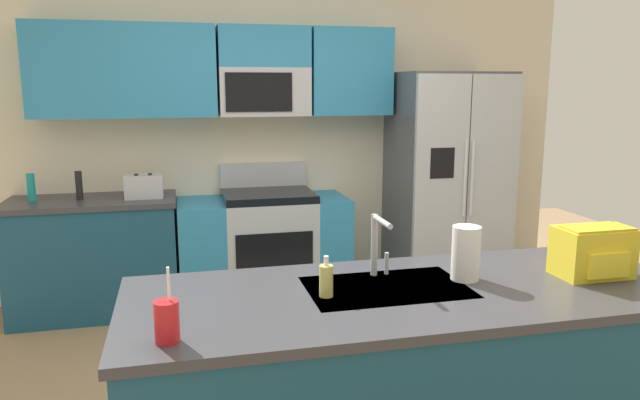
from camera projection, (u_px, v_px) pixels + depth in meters
name	position (u px, v px, depth m)	size (l,w,h in m)	color
kitchen_wall_unit	(256.00, 118.00, 4.94)	(5.20, 0.43, 2.60)	beige
back_counter	(95.00, 256.00, 4.57)	(1.24, 0.63, 0.90)	navy
range_oven	(264.00, 247.00, 4.87)	(1.36, 0.61, 1.10)	#B7BABF
refrigerator	(447.00, 183.00, 5.07)	(0.90, 0.76, 1.85)	#4C4F54
island_counter	(410.00, 387.00, 2.58)	(2.41, 0.91, 0.90)	navy
toaster	(144.00, 186.00, 4.51)	(0.28, 0.16, 0.18)	#B7BABF
pepper_mill	(79.00, 185.00, 4.44)	(0.05, 0.05, 0.21)	black
bottle_teal	(31.00, 187.00, 4.38)	(0.06, 0.06, 0.21)	teal
sink_faucet	(378.00, 240.00, 2.63)	(0.08, 0.21, 0.28)	#B7BABF
drink_cup_red	(167.00, 321.00, 1.97)	(0.08, 0.08, 0.26)	red
soap_dispenser	(326.00, 280.00, 2.40)	(0.06, 0.06, 0.17)	#D8CC66
paper_towel_roll	(466.00, 253.00, 2.60)	(0.12, 0.12, 0.24)	white
backpack	(593.00, 251.00, 2.65)	(0.32, 0.22, 0.23)	yellow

